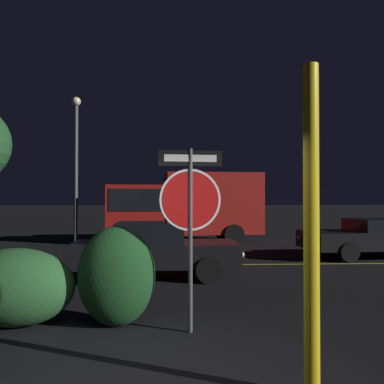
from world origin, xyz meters
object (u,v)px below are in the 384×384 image
object	(u,v)px
hedge_bush_2	(117,276)
stop_sign	(190,202)
hedge_bush_1	(15,287)
passing_car_3	(378,237)
delivery_truck	(183,205)
street_lamp	(76,156)
yellow_pole_right	(311,229)
passing_car_2	(154,250)

from	to	relation	value
hedge_bush_2	stop_sign	bearing A→B (deg)	-17.81
hedge_bush_1	passing_car_3	distance (m)	11.34
hedge_bush_1	delivery_truck	size ratio (longest dim) A/B	0.26
hedge_bush_1	street_lamp	distance (m)	11.81
yellow_pole_right	hedge_bush_1	bearing A→B (deg)	146.13
passing_car_3	delivery_truck	size ratio (longest dim) A/B	0.74
passing_car_2	delivery_truck	world-z (taller)	delivery_truck
stop_sign	street_lamp	xyz separation A→B (m)	(-4.12, 11.70, 1.81)
stop_sign	hedge_bush_2	distance (m)	1.57
passing_car_3	street_lamp	xyz separation A→B (m)	(-10.51, 4.30, 2.99)
hedge_bush_1	delivery_truck	bearing A→B (deg)	76.62
yellow_pole_right	delivery_truck	distance (m)	14.34
stop_sign	hedge_bush_2	world-z (taller)	stop_sign
stop_sign	hedge_bush_2	size ratio (longest dim) A/B	1.76
stop_sign	yellow_pole_right	distance (m)	2.28
yellow_pole_right	hedge_bush_1	xyz separation A→B (m)	(-3.60, 2.41, -1.00)
stop_sign	yellow_pole_right	size ratio (longest dim) A/B	0.82
hedge_bush_1	hedge_bush_2	xyz separation A→B (m)	(1.48, -0.06, 0.16)
hedge_bush_1	stop_sign	bearing A→B (deg)	-9.03
passing_car_2	stop_sign	bearing A→B (deg)	8.17
delivery_truck	hedge_bush_2	bearing A→B (deg)	169.01
hedge_bush_2	passing_car_2	bearing A→B (deg)	84.00
yellow_pole_right	hedge_bush_2	xyz separation A→B (m)	(-2.12, 2.35, -0.84)
hedge_bush_1	passing_car_3	world-z (taller)	passing_car_3
passing_car_2	street_lamp	bearing A→B (deg)	-156.05
hedge_bush_2	delivery_truck	distance (m)	12.08
stop_sign	passing_car_2	world-z (taller)	stop_sign
passing_car_2	delivery_truck	size ratio (longest dim) A/B	0.61
hedge_bush_2	passing_car_2	world-z (taller)	hedge_bush_2
hedge_bush_2	passing_car_3	distance (m)	10.26
stop_sign	street_lamp	world-z (taller)	street_lamp
passing_car_3	street_lamp	size ratio (longest dim) A/B	0.81
passing_car_2	passing_car_3	distance (m)	7.74
hedge_bush_1	street_lamp	world-z (taller)	street_lamp
passing_car_2	delivery_truck	bearing A→B (deg)	172.51
street_lamp	delivery_truck	bearing A→B (deg)	7.92
yellow_pole_right	delivery_truck	world-z (taller)	yellow_pole_right
stop_sign	passing_car_2	distance (m)	4.41
yellow_pole_right	delivery_truck	size ratio (longest dim) A/B	0.47
yellow_pole_right	hedge_bush_2	world-z (taller)	yellow_pole_right
passing_car_3	hedge_bush_1	bearing A→B (deg)	122.71
hedge_bush_1	passing_car_3	bearing A→B (deg)	38.05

